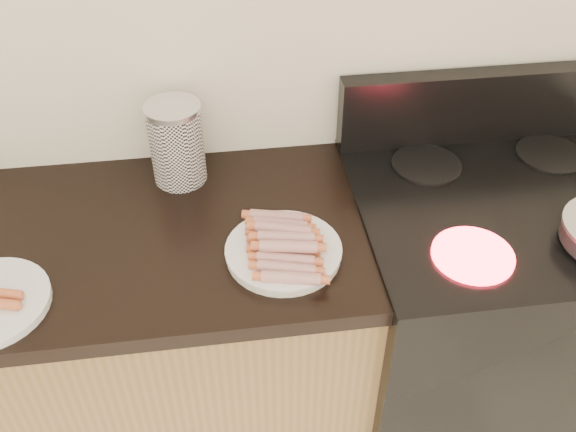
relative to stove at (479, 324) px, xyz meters
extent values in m
cube|color=silver|center=(-0.78, 0.32, 0.84)|extent=(4.00, 0.04, 2.60)
cube|color=black|center=(0.00, 0.00, -0.01)|extent=(0.76, 0.65, 0.90)
cube|color=black|center=(0.00, 0.00, 0.45)|extent=(0.76, 0.65, 0.01)
cube|color=black|center=(0.00, 0.28, 0.55)|extent=(0.76, 0.06, 0.20)
cylinder|color=#FF1E2D|center=(-0.17, -0.17, 0.46)|extent=(0.18, 0.18, 0.01)
cylinder|color=black|center=(-0.17, 0.17, 0.46)|extent=(0.18, 0.18, 0.01)
cylinder|color=black|center=(0.17, 0.17, 0.46)|extent=(0.18, 0.18, 0.01)
cylinder|color=silver|center=(-0.58, -0.10, 0.45)|extent=(0.26, 0.26, 0.02)
cylinder|color=#99392A|center=(-0.58, -0.20, 0.47)|extent=(0.13, 0.06, 0.03)
cylinder|color=#99392A|center=(-0.58, -0.17, 0.47)|extent=(0.13, 0.06, 0.03)
cylinder|color=#99392A|center=(-0.58, -0.14, 0.47)|extent=(0.13, 0.06, 0.03)
cylinder|color=#99392A|center=(-0.58, -0.11, 0.47)|extent=(0.13, 0.06, 0.03)
cylinder|color=#99392A|center=(-0.58, -0.08, 0.47)|extent=(0.13, 0.06, 0.03)
cylinder|color=#99392A|center=(-0.58, -0.06, 0.47)|extent=(0.13, 0.06, 0.03)
cylinder|color=#99392A|center=(-0.58, -0.03, 0.47)|extent=(0.13, 0.06, 0.03)
cylinder|color=#99392A|center=(-0.58, 0.00, 0.47)|extent=(0.13, 0.06, 0.03)
cylinder|color=#99392A|center=(-0.58, -0.13, 0.50)|extent=(0.13, 0.06, 0.03)
cylinder|color=#99392A|center=(-0.58, -0.10, 0.50)|extent=(0.13, 0.06, 0.03)
cylinder|color=#99392A|center=(-0.58, -0.07, 0.50)|extent=(0.13, 0.06, 0.03)
cylinder|color=white|center=(-0.80, 0.22, 0.54)|extent=(0.13, 0.13, 0.20)
cylinder|color=silver|center=(-0.80, 0.22, 0.65)|extent=(0.14, 0.14, 0.01)
camera|label=1|loc=(-0.71, -1.12, 1.43)|focal=40.00mm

